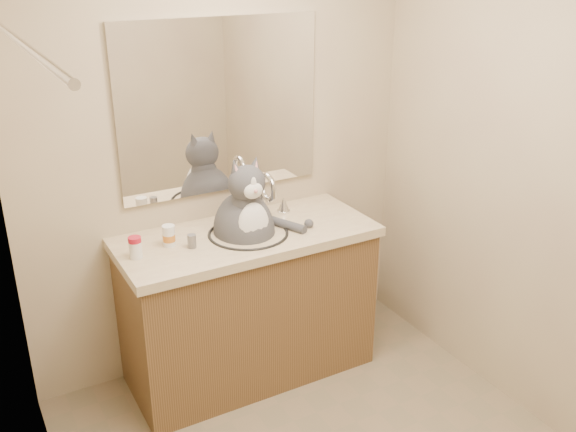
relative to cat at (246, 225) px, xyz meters
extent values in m
cube|color=#BFB38C|center=(0.00, 0.29, 0.31)|extent=(2.20, 0.01, 2.40)
cube|color=#BFB38C|center=(-1.10, -0.97, 0.31)|extent=(0.01, 2.50, 2.40)
cube|color=#BFB38C|center=(1.11, -0.97, 0.31)|extent=(0.01, 2.50, 2.40)
cube|color=brown|center=(0.00, 0.00, -0.49)|extent=(1.30, 0.55, 0.80)
cube|color=beige|center=(0.00, 0.00, -0.07)|extent=(1.34, 0.59, 0.05)
torus|color=black|center=(0.00, -0.02, -0.04)|extent=(0.42, 0.42, 0.02)
ellipsoid|color=white|center=(0.00, -0.02, -0.12)|extent=(0.40, 0.40, 0.15)
cylinder|color=silver|center=(0.17, 0.15, 0.06)|extent=(0.03, 0.03, 0.18)
torus|color=silver|center=(0.17, 0.08, 0.15)|extent=(0.03, 0.16, 0.16)
cone|color=silver|center=(0.30, 0.15, 0.01)|extent=(0.06, 0.06, 0.08)
cube|color=white|center=(0.00, 0.27, 0.56)|extent=(1.10, 0.02, 0.90)
cube|color=beige|center=(-1.05, -0.87, 0.11)|extent=(0.01, 1.20, 1.90)
cylinder|color=silver|center=(-1.05, -0.87, 1.08)|extent=(0.02, 1.30, 0.02)
ellipsoid|color=#48484D|center=(0.00, 0.02, -0.04)|extent=(0.32, 0.35, 0.42)
ellipsoid|color=white|center=(0.00, -0.10, 0.02)|extent=(0.17, 0.10, 0.27)
ellipsoid|color=#48484D|center=(0.00, -0.03, 0.24)|extent=(0.19, 0.17, 0.18)
ellipsoid|color=white|center=(0.00, -0.11, 0.22)|extent=(0.10, 0.05, 0.08)
sphere|color=#D88C8C|center=(0.00, -0.14, 0.23)|extent=(0.02, 0.02, 0.02)
cone|color=#48484D|center=(-0.06, -0.02, 0.33)|extent=(0.08, 0.07, 0.09)
cone|color=#48484D|center=(0.05, -0.02, 0.33)|extent=(0.08, 0.07, 0.09)
cylinder|color=#48484D|center=(0.20, -0.03, -0.02)|extent=(0.16, 0.28, 0.05)
cylinder|color=white|center=(-0.58, -0.01, 0.00)|extent=(0.08, 0.08, 0.08)
cylinder|color=#B31327|center=(-0.58, -0.01, 0.05)|extent=(0.08, 0.08, 0.02)
cylinder|color=white|center=(-0.40, 0.04, 0.00)|extent=(0.07, 0.07, 0.09)
cylinder|color=orange|center=(-0.40, 0.04, 0.00)|extent=(0.08, 0.08, 0.03)
cylinder|color=white|center=(-0.40, 0.04, 0.06)|extent=(0.08, 0.08, 0.02)
cylinder|color=slate|center=(-0.31, -0.03, -0.01)|extent=(0.05, 0.05, 0.07)
camera|label=1|loc=(-1.28, -2.74, 1.31)|focal=40.00mm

